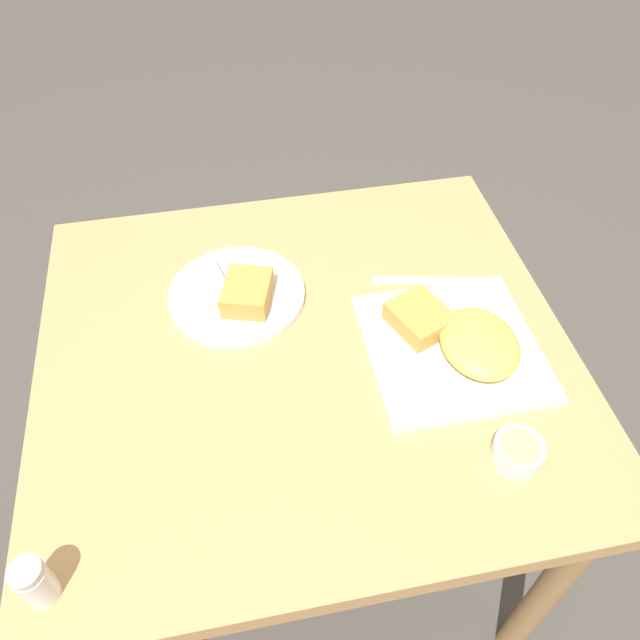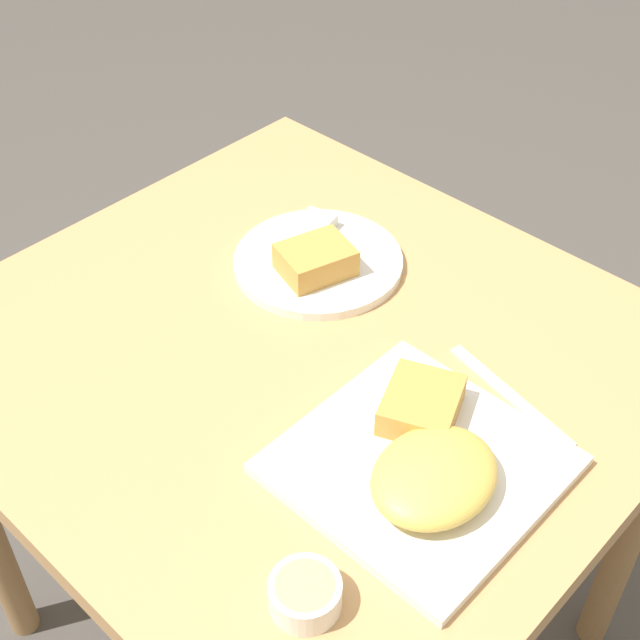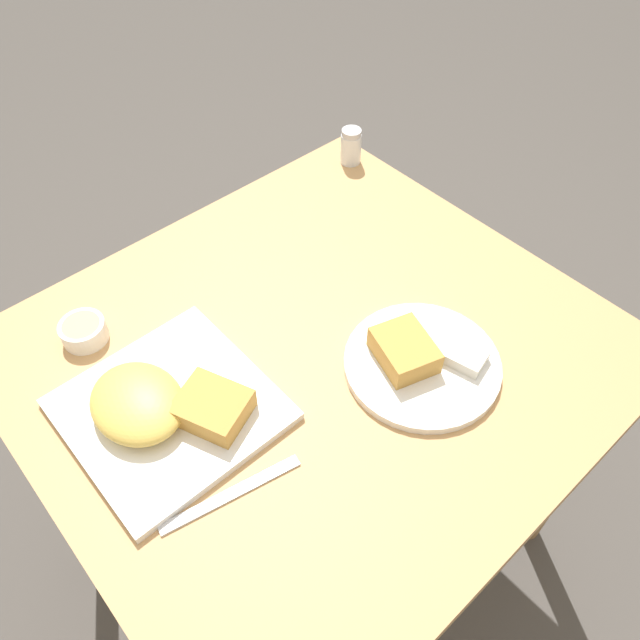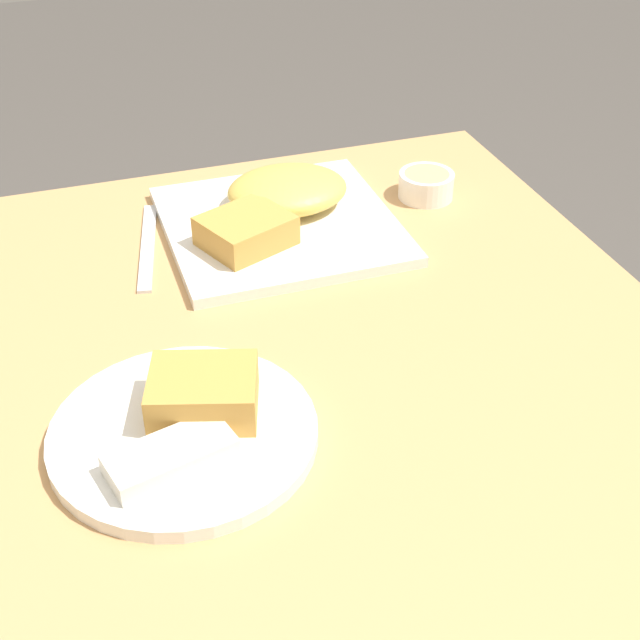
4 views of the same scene
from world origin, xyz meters
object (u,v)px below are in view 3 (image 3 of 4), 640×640
(salt_shaker, at_px, (351,148))
(butter_knife, at_px, (231,494))
(plate_oval_far, at_px, (420,359))
(plate_square_near, at_px, (163,407))
(sauce_ramekin, at_px, (84,331))

(salt_shaker, bearing_deg, butter_knife, -55.44)
(plate_oval_far, bearing_deg, plate_square_near, -118.47)
(plate_square_near, distance_m, butter_knife, 0.17)
(sauce_ramekin, bearing_deg, salt_shaker, 95.73)
(salt_shaker, bearing_deg, plate_oval_far, -32.20)
(plate_square_near, distance_m, salt_shaker, 0.69)
(plate_square_near, relative_size, sauce_ramekin, 3.83)
(salt_shaker, xyz_separation_m, butter_knife, (0.44, -0.63, -0.03))
(sauce_ramekin, xyz_separation_m, butter_knife, (0.37, 0.01, -0.02))
(sauce_ramekin, distance_m, butter_knife, 0.37)
(plate_oval_far, bearing_deg, salt_shaker, 147.80)
(butter_knife, bearing_deg, plate_square_near, 100.59)
(salt_shaker, bearing_deg, sauce_ramekin, -84.27)
(plate_square_near, relative_size, salt_shaker, 3.68)
(plate_oval_far, height_order, sauce_ramekin, plate_oval_far)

